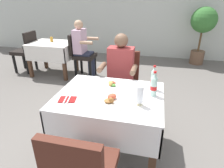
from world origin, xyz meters
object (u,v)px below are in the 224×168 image
(cola_bottle_primary, at_px, (154,79))
(background_patron, at_px, (83,46))
(chair_far_diner_seat, at_px, (123,80))
(background_chair_left, at_px, (26,49))
(background_dining_table, at_px, (53,51))
(napkin_cutlery_set, at_px, (67,99))
(main_dining_table, at_px, (110,108))
(background_chair_right, at_px, (81,53))
(plate_far_diner, at_px, (111,85))
(beer_glass_left, at_px, (140,96))
(seated_diner_far, at_px, (120,73))
(background_table_tumbler, at_px, (52,39))
(potted_plant_corner, at_px, (203,26))
(cola_bottle_secondary, at_px, (154,85))
(plate_near_camera, at_px, (111,100))

(cola_bottle_primary, xyz_separation_m, background_patron, (-1.58, 1.88, -0.16))
(chair_far_diner_seat, xyz_separation_m, background_chair_left, (-2.58, 1.27, 0.00))
(background_dining_table, bearing_deg, napkin_cutlery_set, -57.37)
(main_dining_table, bearing_deg, background_chair_right, 119.34)
(plate_far_diner, xyz_separation_m, background_chair_right, (-1.15, 1.91, -0.21))
(beer_glass_left, bearing_deg, seated_diner_far, 112.56)
(main_dining_table, bearing_deg, beer_glass_left, -23.35)
(background_table_tumbler, bearing_deg, background_patron, -6.43)
(main_dining_table, xyz_separation_m, background_chair_right, (-1.19, 2.12, -0.03))
(cola_bottle_primary, distance_m, potted_plant_corner, 3.64)
(plate_far_diner, relative_size, background_chair_left, 0.25)
(potted_plant_corner, bearing_deg, cola_bottle_primary, -107.58)
(background_table_tumbler, bearing_deg, cola_bottle_secondary, -41.69)
(background_dining_table, xyz_separation_m, background_chair_left, (-0.69, -0.00, -0.01))
(chair_far_diner_seat, height_order, napkin_cutlery_set, chair_far_diner_seat)
(chair_far_diner_seat, distance_m, cola_bottle_primary, 0.81)
(background_chair_left, xyz_separation_m, potted_plant_corner, (4.12, 1.59, 0.46))
(plate_near_camera, bearing_deg, plate_far_diner, 104.43)
(napkin_cutlery_set, relative_size, background_dining_table, 0.20)
(seated_diner_far, xyz_separation_m, background_chair_left, (-2.54, 1.38, -0.16))
(seated_diner_far, distance_m, cola_bottle_secondary, 0.82)
(background_chair_right, bearing_deg, potted_plant_corner, 30.27)
(main_dining_table, height_order, chair_far_diner_seat, chair_far_diner_seat)
(chair_far_diner_seat, relative_size, seated_diner_far, 0.77)
(cola_bottle_primary, height_order, background_patron, background_patron)
(napkin_cutlery_set, bearing_deg, background_chair_left, 133.17)
(plate_near_camera, xyz_separation_m, background_dining_table, (-1.94, 2.27, -0.21))
(main_dining_table, height_order, background_dining_table, same)
(cola_bottle_primary, distance_m, background_chair_right, 2.51)
(chair_far_diner_seat, xyz_separation_m, seated_diner_far, (-0.04, -0.11, 0.16))
(chair_far_diner_seat, relative_size, cola_bottle_secondary, 3.54)
(background_patron, distance_m, potted_plant_corner, 3.13)
(background_dining_table, height_order, background_chair_left, background_chair_left)
(cola_bottle_secondary, xyz_separation_m, napkin_cutlery_set, (-0.84, -0.30, -0.12))
(background_table_tumbler, bearing_deg, plate_far_diner, -46.68)
(napkin_cutlery_set, height_order, potted_plant_corner, potted_plant_corner)
(main_dining_table, relative_size, napkin_cutlery_set, 5.75)
(plate_far_diner, bearing_deg, napkin_cutlery_set, -130.39)
(chair_far_diner_seat, height_order, beer_glass_left, chair_far_diner_seat)
(cola_bottle_secondary, distance_m, potted_plant_corner, 3.79)
(cola_bottle_secondary, distance_m, background_dining_table, 3.11)
(plate_near_camera, distance_m, cola_bottle_primary, 0.57)
(background_dining_table, relative_size, background_patron, 0.77)
(cola_bottle_primary, xyz_separation_m, background_table_tumbler, (-2.37, 1.96, -0.07))
(main_dining_table, xyz_separation_m, chair_far_diner_seat, (0.00, 0.84, -0.03))
(plate_far_diner, distance_m, background_patron, 2.21)
(background_table_tumbler, bearing_deg, cola_bottle_primary, -39.66)
(cola_bottle_secondary, relative_size, background_patron, 0.22)
(seated_diner_far, bearing_deg, background_chair_left, 151.46)
(plate_far_diner, distance_m, background_dining_table, 2.67)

